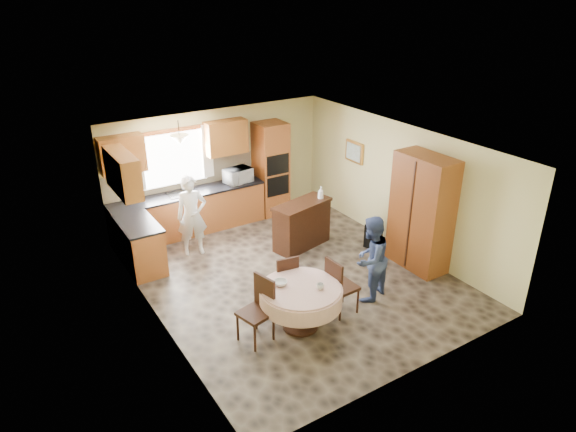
# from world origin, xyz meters

# --- Properties ---
(floor) EXTENTS (5.00, 6.00, 0.01)m
(floor) POSITION_xyz_m (0.00, 0.00, 0.00)
(floor) COLOR brown
(floor) RESTS_ON ground
(ceiling) EXTENTS (5.00, 6.00, 0.01)m
(ceiling) POSITION_xyz_m (0.00, 0.00, 2.50)
(ceiling) COLOR white
(ceiling) RESTS_ON wall_back
(wall_back) EXTENTS (5.00, 0.02, 2.50)m
(wall_back) POSITION_xyz_m (0.00, 3.00, 1.25)
(wall_back) COLOR beige
(wall_back) RESTS_ON floor
(wall_front) EXTENTS (5.00, 0.02, 2.50)m
(wall_front) POSITION_xyz_m (0.00, -3.00, 1.25)
(wall_front) COLOR beige
(wall_front) RESTS_ON floor
(wall_left) EXTENTS (0.02, 6.00, 2.50)m
(wall_left) POSITION_xyz_m (-2.50, 0.00, 1.25)
(wall_left) COLOR beige
(wall_left) RESTS_ON floor
(wall_right) EXTENTS (0.02, 6.00, 2.50)m
(wall_right) POSITION_xyz_m (2.50, 0.00, 1.25)
(wall_right) COLOR beige
(wall_right) RESTS_ON floor
(window) EXTENTS (1.40, 0.03, 1.10)m
(window) POSITION_xyz_m (-1.00, 2.98, 1.60)
(window) COLOR white
(window) RESTS_ON wall_back
(curtain_left) EXTENTS (0.22, 0.02, 1.15)m
(curtain_left) POSITION_xyz_m (-1.75, 2.93, 1.65)
(curtain_left) COLOR white
(curtain_left) RESTS_ON wall_back
(curtain_right) EXTENTS (0.22, 0.02, 1.15)m
(curtain_right) POSITION_xyz_m (-0.25, 2.93, 1.65)
(curtain_right) COLOR white
(curtain_right) RESTS_ON wall_back
(base_cab_back) EXTENTS (3.30, 0.60, 0.88)m
(base_cab_back) POSITION_xyz_m (-0.85, 2.70, 0.44)
(base_cab_back) COLOR #CC7136
(base_cab_back) RESTS_ON floor
(counter_back) EXTENTS (3.30, 0.64, 0.04)m
(counter_back) POSITION_xyz_m (-0.85, 2.70, 0.90)
(counter_back) COLOR black
(counter_back) RESTS_ON base_cab_back
(base_cab_left) EXTENTS (0.60, 1.20, 0.88)m
(base_cab_left) POSITION_xyz_m (-2.20, 1.80, 0.44)
(base_cab_left) COLOR #CC7136
(base_cab_left) RESTS_ON floor
(counter_left) EXTENTS (0.64, 1.20, 0.04)m
(counter_left) POSITION_xyz_m (-2.20, 1.80, 0.90)
(counter_left) COLOR black
(counter_left) RESTS_ON base_cab_left
(backsplash) EXTENTS (3.30, 0.02, 0.55)m
(backsplash) POSITION_xyz_m (-0.85, 2.99, 1.18)
(backsplash) COLOR beige
(backsplash) RESTS_ON wall_back
(wall_cab_left) EXTENTS (0.85, 0.33, 0.72)m
(wall_cab_left) POSITION_xyz_m (-2.05, 2.83, 1.91)
(wall_cab_left) COLOR #AC622B
(wall_cab_left) RESTS_ON wall_back
(wall_cab_right) EXTENTS (0.90, 0.33, 0.72)m
(wall_cab_right) POSITION_xyz_m (0.15, 2.83, 1.91)
(wall_cab_right) COLOR #AC622B
(wall_cab_right) RESTS_ON wall_back
(wall_cab_side) EXTENTS (0.33, 1.20, 0.72)m
(wall_cab_side) POSITION_xyz_m (-2.33, 1.80, 1.91)
(wall_cab_side) COLOR #AC622B
(wall_cab_side) RESTS_ON wall_left
(oven_tower) EXTENTS (0.66, 0.62, 2.12)m
(oven_tower) POSITION_xyz_m (1.15, 2.69, 1.06)
(oven_tower) COLOR #CC7136
(oven_tower) RESTS_ON floor
(oven_upper) EXTENTS (0.56, 0.01, 0.45)m
(oven_upper) POSITION_xyz_m (1.15, 2.38, 1.25)
(oven_upper) COLOR black
(oven_upper) RESTS_ON oven_tower
(oven_lower) EXTENTS (0.56, 0.01, 0.45)m
(oven_lower) POSITION_xyz_m (1.15, 2.38, 0.75)
(oven_lower) COLOR black
(oven_lower) RESTS_ON oven_tower
(pendant) EXTENTS (0.36, 0.36, 0.18)m
(pendant) POSITION_xyz_m (-1.00, 2.50, 2.12)
(pendant) COLOR beige
(pendant) RESTS_ON ceiling
(sideboard) EXTENTS (1.34, 0.79, 0.89)m
(sideboard) POSITION_xyz_m (0.80, 0.90, 0.45)
(sideboard) COLOR #391C0F
(sideboard) RESTS_ON floor
(space_heater) EXTENTS (0.43, 0.38, 0.50)m
(space_heater) POSITION_xyz_m (2.05, 0.14, 0.25)
(space_heater) COLOR black
(space_heater) RESTS_ON floor
(cupboard) EXTENTS (0.57, 1.13, 2.16)m
(cupboard) POSITION_xyz_m (2.22, -0.89, 1.08)
(cupboard) COLOR #CC7136
(cupboard) RESTS_ON floor
(dining_table) EXTENTS (1.27, 1.27, 0.72)m
(dining_table) POSITION_xyz_m (-0.71, -1.33, 0.56)
(dining_table) COLOR #391C0F
(dining_table) RESTS_ON floor
(chair_left) EXTENTS (0.53, 0.53, 1.01)m
(chair_left) POSITION_xyz_m (-1.37, -1.22, 0.56)
(chair_left) COLOR #391C0F
(chair_left) RESTS_ON floor
(chair_back) EXTENTS (0.45, 0.45, 0.93)m
(chair_back) POSITION_xyz_m (-0.58, -0.68, 0.51)
(chair_back) COLOR #391C0F
(chair_back) RESTS_ON floor
(chair_right) EXTENTS (0.45, 0.45, 0.99)m
(chair_right) POSITION_xyz_m (0.01, -1.34, 0.55)
(chair_right) COLOR #391C0F
(chair_right) RESTS_ON floor
(framed_picture) EXTENTS (0.06, 0.55, 0.46)m
(framed_picture) POSITION_xyz_m (2.47, 1.38, 1.58)
(framed_picture) COLOR gold
(framed_picture) RESTS_ON wall_right
(microwave) EXTENTS (0.63, 0.48, 0.32)m
(microwave) POSITION_xyz_m (0.30, 2.65, 1.08)
(microwave) COLOR silver
(microwave) RESTS_ON counter_back
(person_sink) EXTENTS (0.66, 0.50, 1.61)m
(person_sink) POSITION_xyz_m (-1.15, 1.80, 0.80)
(person_sink) COLOR silver
(person_sink) RESTS_ON floor
(person_dining) EXTENTS (0.87, 0.77, 1.49)m
(person_dining) POSITION_xyz_m (0.72, -1.26, 0.75)
(person_dining) COLOR navy
(person_dining) RESTS_ON floor
(bowl_sideboard) EXTENTS (0.22, 0.22, 0.05)m
(bowl_sideboard) POSITION_xyz_m (0.57, 0.90, 0.92)
(bowl_sideboard) COLOR #B2B2B2
(bowl_sideboard) RESTS_ON sideboard
(bottle_sideboard) EXTENTS (0.14, 0.14, 0.31)m
(bottle_sideboard) POSITION_xyz_m (1.25, 0.90, 1.05)
(bottle_sideboard) COLOR silver
(bottle_sideboard) RESTS_ON sideboard
(cup_table) EXTENTS (0.13, 0.13, 0.09)m
(cup_table) POSITION_xyz_m (-0.49, -1.52, 0.77)
(cup_table) COLOR #B2B2B2
(cup_table) RESTS_ON dining_table
(bowl_table) EXTENTS (0.27, 0.27, 0.07)m
(bowl_table) POSITION_xyz_m (-0.94, -1.11, 0.76)
(bowl_table) COLOR #B2B2B2
(bowl_table) RESTS_ON dining_table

